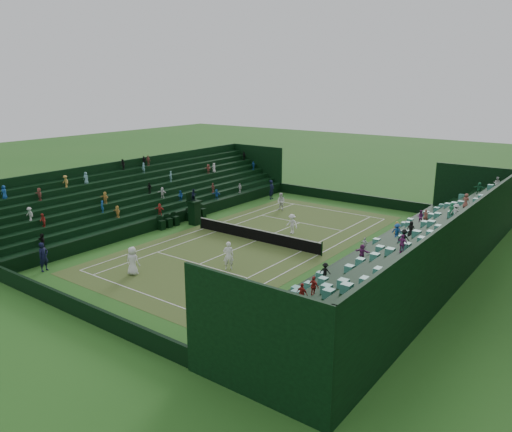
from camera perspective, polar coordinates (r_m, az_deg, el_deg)
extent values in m
plane|color=#29641F|center=(38.59, 0.00, -2.87)|extent=(160.00, 160.00, 0.00)
cube|color=#326923|center=(38.59, 0.00, -2.86)|extent=(12.97, 26.77, 0.01)
cube|color=black|center=(51.62, 10.61, 2.08)|extent=(17.17, 0.20, 1.00)
cube|color=black|center=(28.20, -19.98, -9.73)|extent=(17.17, 0.20, 1.00)
cube|color=black|center=(34.31, 11.47, -4.63)|extent=(0.20, 31.77, 1.00)
cube|color=black|center=(43.84, -8.93, -0.16)|extent=(0.20, 31.77, 1.00)
cube|color=black|center=(34.12, 12.23, -4.79)|extent=(0.80, 32.00, 1.00)
cube|color=black|center=(33.75, 13.49, -4.68)|extent=(0.80, 32.00, 1.45)
cube|color=black|center=(33.39, 14.77, -4.57)|extent=(0.80, 32.00, 1.90)
cube|color=black|center=(33.06, 16.08, -4.46)|extent=(0.80, 32.00, 2.35)
cube|color=black|center=(32.74, 17.41, -4.34)|extent=(0.80, 32.00, 2.80)
cube|color=black|center=(32.44, 18.77, -4.22)|extent=(0.80, 32.00, 3.25)
cube|color=black|center=(32.15, 20.16, -4.09)|extent=(0.80, 32.00, 3.70)
cube|color=black|center=(31.89, 21.56, -3.96)|extent=(0.80, 32.00, 4.15)
cube|color=black|center=(31.66, 22.50, -3.47)|extent=(0.20, 32.00, 4.90)
cube|color=black|center=(44.19, -9.38, -0.06)|extent=(0.80, 32.00, 1.00)
cube|color=black|center=(44.70, -10.11, 0.38)|extent=(0.80, 32.00, 1.45)
cube|color=black|center=(45.21, -10.82, 0.81)|extent=(0.80, 32.00, 1.90)
cube|color=black|center=(45.74, -11.51, 1.23)|extent=(0.80, 32.00, 2.35)
cube|color=black|center=(46.27, -12.19, 1.63)|extent=(0.80, 32.00, 2.80)
cube|color=black|center=(46.82, -12.85, 2.03)|extent=(0.80, 32.00, 3.25)
cube|color=black|center=(47.37, -13.50, 2.42)|extent=(0.80, 32.00, 3.70)
cube|color=black|center=(47.93, -14.14, 2.81)|extent=(0.80, 32.00, 4.15)
cube|color=black|center=(48.24, -14.54, 3.31)|extent=(0.20, 32.00, 4.90)
cylinder|color=black|center=(42.01, -6.34, -0.71)|extent=(0.10, 0.10, 1.06)
cylinder|color=black|center=(35.45, 7.53, -3.75)|extent=(0.10, 0.10, 1.06)
cube|color=black|center=(38.45, 0.00, -2.22)|extent=(11.57, 0.02, 0.86)
cube|color=white|center=(38.32, 0.00, -1.54)|extent=(11.57, 0.04, 0.07)
cube|color=black|center=(43.08, -7.04, 0.31)|extent=(0.77, 0.77, 1.99)
cube|color=black|center=(42.83, -7.08, 1.67)|extent=(0.99, 0.99, 0.11)
cube|color=black|center=(43.00, -7.47, 2.24)|extent=(0.09, 0.99, 0.77)
imported|color=black|center=(42.70, -7.11, 2.41)|extent=(0.45, 0.55, 1.03)
cube|color=black|center=(42.15, -10.74, -1.02)|extent=(0.50, 0.50, 0.79)
cube|color=black|center=(42.20, -11.00, -0.31)|extent=(0.06, 0.50, 0.50)
cube|color=black|center=(42.67, -9.95, -0.78)|extent=(0.50, 0.50, 0.79)
cube|color=black|center=(42.72, -10.21, -0.08)|extent=(0.06, 0.50, 0.50)
cube|color=black|center=(43.20, -9.19, -0.55)|extent=(0.50, 0.50, 0.79)
cube|color=black|center=(43.24, -9.44, 0.14)|extent=(0.06, 0.50, 0.50)
cube|color=black|center=(44.42, -7.53, -0.05)|extent=(0.50, 0.50, 0.79)
cube|color=black|center=(44.46, -7.78, 0.62)|extent=(0.06, 0.50, 0.50)
cube|color=black|center=(44.98, -6.82, 0.17)|extent=(0.50, 0.50, 0.79)
cube|color=black|center=(45.02, -7.07, 0.82)|extent=(0.06, 0.50, 0.50)
cube|color=black|center=(45.54, -6.13, 0.37)|extent=(0.50, 0.50, 0.79)
cube|color=black|center=(45.58, -6.38, 1.02)|extent=(0.06, 0.50, 0.50)
imported|color=white|center=(32.67, -13.93, -5.00)|extent=(1.04, 0.82, 1.86)
imported|color=white|center=(32.63, -3.17, -4.53)|extent=(0.82, 0.81, 1.91)
imported|color=white|center=(47.64, 2.88, 1.66)|extent=(0.85, 0.68, 1.69)
imported|color=white|center=(40.35, 4.14, -0.90)|extent=(1.09, 0.68, 1.62)
imported|color=black|center=(52.15, 1.79, 3.04)|extent=(0.60, 0.81, 2.03)
imported|color=black|center=(35.12, -23.12, -4.31)|extent=(0.58, 0.77, 1.93)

